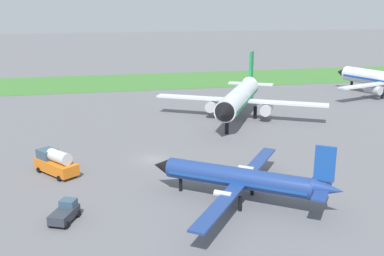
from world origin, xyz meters
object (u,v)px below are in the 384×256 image
object	(u,v)px
airplane_foreground_turboprop	(241,178)
pushback_tug_by_runway	(65,213)
airplane_midfield_jet	(239,97)
fuel_truck_midfield	(56,162)

from	to	relation	value
airplane_foreground_turboprop	pushback_tug_by_runway	bearing A→B (deg)	38.22
airplane_midfield_jet	fuel_truck_midfield	distance (m)	39.10
fuel_truck_midfield	pushback_tug_by_runway	size ratio (longest dim) A/B	1.65
airplane_foreground_turboprop	fuel_truck_midfield	xyz separation A→B (m)	(-20.37, 13.00, -1.16)
pushback_tug_by_runway	fuel_truck_midfield	bearing A→B (deg)	31.35
airplane_foreground_turboprop	pushback_tug_by_runway	distance (m)	18.69
airplane_midfield_jet	pushback_tug_by_runway	size ratio (longest dim) A/B	7.34
airplane_foreground_turboprop	fuel_truck_midfield	size ratio (longest dim) A/B	3.19
airplane_foreground_turboprop	pushback_tug_by_runway	world-z (taller)	airplane_foreground_turboprop
airplane_midfield_jet	airplane_foreground_turboprop	distance (m)	37.40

